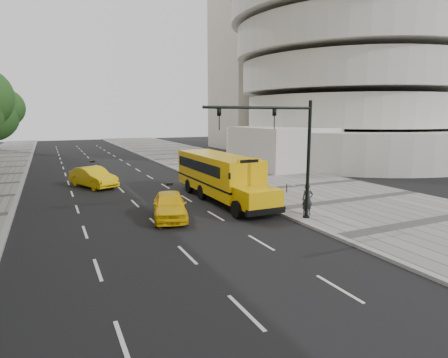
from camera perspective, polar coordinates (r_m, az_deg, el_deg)
name	(u,v)px	position (r m, az deg, el deg)	size (l,w,h in m)	color
ground	(150,202)	(25.16, -11.19, -3.46)	(140.00, 140.00, 0.00)	black
sidewalk_museum	(299,186)	(30.27, 11.40, -1.11)	(12.00, 140.00, 0.15)	gray
curb_museum	(232,193)	(27.17, 1.17, -2.14)	(0.30, 140.00, 0.15)	gray
curb_far	(11,214)	(24.55, -29.67, -4.71)	(0.30, 140.00, 0.15)	gray
guggenheim	(325,57)	(55.62, 15.08, 17.55)	(33.20, 42.20, 35.00)	silver
school_bus	(219,173)	(25.28, -0.78, 0.87)	(2.96, 11.56, 3.19)	#E9B209
taxi_near	(170,205)	(20.85, -8.27, -3.98)	(1.77, 4.40, 1.50)	yellow
taxi_far	(93,177)	(31.41, -19.29, 0.26)	(1.69, 4.84, 1.60)	yellow
pedestrian	(307,199)	(21.40, 12.60, -3.06)	(0.62, 0.41, 1.71)	#28262D
traffic_signal	(287,146)	(19.41, 9.52, 4.99)	(6.18, 0.36, 6.40)	black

